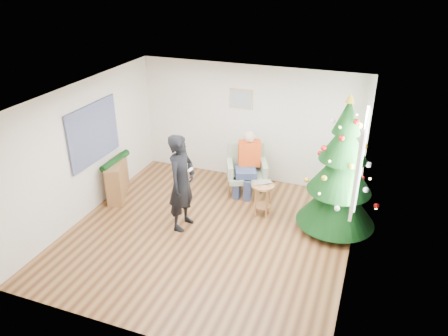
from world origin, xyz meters
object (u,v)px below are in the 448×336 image
at_px(christmas_tree, 341,172).
at_px(stool, 263,199).
at_px(standing_man, 182,183).
at_px(armchair, 246,175).
at_px(console, 117,179).

height_order(christmas_tree, stool, christmas_tree).
xyz_separation_m(christmas_tree, standing_man, (-2.68, -0.93, -0.25)).
distance_m(stool, armchair, 1.00).
relative_size(armchair, console, 1.04).
height_order(christmas_tree, armchair, christmas_tree).
bearing_deg(armchair, christmas_tree, -44.27).
relative_size(christmas_tree, stool, 3.92).
bearing_deg(console, armchair, 1.27).
distance_m(christmas_tree, console, 4.56).
xyz_separation_m(christmas_tree, armchair, (-1.99, 0.79, -0.78)).
bearing_deg(armchair, standing_man, -134.69).
bearing_deg(stool, christmas_tree, 0.89).
bearing_deg(stool, standing_man, -144.68).
relative_size(christmas_tree, armchair, 2.50).
distance_m(standing_man, console, 1.96).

